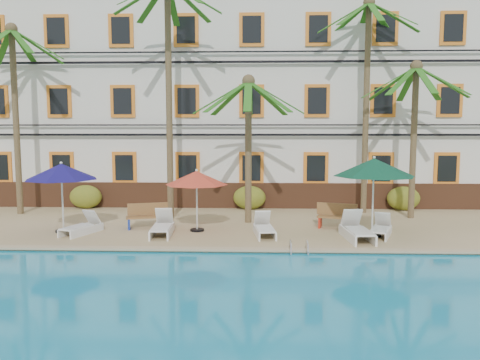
{
  "coord_description": "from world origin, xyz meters",
  "views": [
    {
      "loc": [
        1.74,
        -14.84,
        3.89
      ],
      "look_at": [
        1.11,
        3.0,
        2.0
      ],
      "focal_mm": 35.0,
      "sensor_mm": 36.0,
      "label": 1
    }
  ],
  "objects_px": {
    "bench_right": "(338,216)",
    "palm_d": "(367,78)",
    "lounger_f": "(381,229)",
    "lounger_d": "(264,228)",
    "palm_a": "(15,93)",
    "umbrella_green": "(374,168)",
    "palm_c": "(248,126)",
    "umbrella_red": "(197,178)",
    "pool_ladder": "(299,252)",
    "lounger_e": "(357,230)",
    "bench_left": "(146,216)",
    "lounger_c": "(162,227)",
    "palm_b": "(169,68)",
    "palm_e": "(415,116)",
    "umbrella_blue": "(61,172)",
    "lounger_b": "(82,227)"
  },
  "relations": [
    {
      "from": "bench_right",
      "to": "palm_d",
      "type": "bearing_deg",
      "value": 63.43
    },
    {
      "from": "lounger_f",
      "to": "lounger_d",
      "type": "bearing_deg",
      "value": -179.21
    },
    {
      "from": "lounger_d",
      "to": "lounger_f",
      "type": "distance_m",
      "value": 4.03
    },
    {
      "from": "palm_a",
      "to": "umbrella_green",
      "type": "xyz_separation_m",
      "value": [
        14.4,
        -3.88,
        -2.86
      ]
    },
    {
      "from": "palm_c",
      "to": "umbrella_red",
      "type": "bearing_deg",
      "value": -137.48
    },
    {
      "from": "pool_ladder",
      "to": "palm_a",
      "type": "bearing_deg",
      "value": 152.38
    },
    {
      "from": "lounger_e",
      "to": "lounger_f",
      "type": "xyz_separation_m",
      "value": [
        0.94,
        0.51,
        -0.06
      ]
    },
    {
      "from": "lounger_e",
      "to": "lounger_f",
      "type": "distance_m",
      "value": 1.07
    },
    {
      "from": "umbrella_red",
      "to": "bench_right",
      "type": "bearing_deg",
      "value": 7.39
    },
    {
      "from": "bench_left",
      "to": "palm_a",
      "type": "bearing_deg",
      "value": 155.91
    },
    {
      "from": "palm_a",
      "to": "lounger_c",
      "type": "distance_m",
      "value": 9.51
    },
    {
      "from": "bench_right",
      "to": "palm_b",
      "type": "bearing_deg",
      "value": 164.66
    },
    {
      "from": "lounger_c",
      "to": "palm_e",
      "type": "bearing_deg",
      "value": 20.09
    },
    {
      "from": "palm_b",
      "to": "palm_e",
      "type": "height_order",
      "value": "palm_b"
    },
    {
      "from": "umbrella_blue",
      "to": "pool_ladder",
      "type": "height_order",
      "value": "umbrella_blue"
    },
    {
      "from": "lounger_b",
      "to": "lounger_c",
      "type": "bearing_deg",
      "value": -1.53
    },
    {
      "from": "umbrella_red",
      "to": "lounger_b",
      "type": "xyz_separation_m",
      "value": [
        -4.03,
        -0.6,
        -1.68
      ]
    },
    {
      "from": "umbrella_blue",
      "to": "lounger_f",
      "type": "xyz_separation_m",
      "value": [
        11.25,
        -0.27,
        -1.92
      ]
    },
    {
      "from": "palm_a",
      "to": "palm_d",
      "type": "height_order",
      "value": "palm_d"
    },
    {
      "from": "palm_e",
      "to": "umbrella_green",
      "type": "bearing_deg",
      "value": -125.14
    },
    {
      "from": "lounger_c",
      "to": "bench_left",
      "type": "bearing_deg",
      "value": 125.58
    },
    {
      "from": "umbrella_green",
      "to": "lounger_f",
      "type": "distance_m",
      "value": 2.14
    },
    {
      "from": "umbrella_red",
      "to": "umbrella_green",
      "type": "bearing_deg",
      "value": -5.56
    },
    {
      "from": "palm_b",
      "to": "bench_left",
      "type": "distance_m",
      "value": 6.05
    },
    {
      "from": "umbrella_blue",
      "to": "umbrella_green",
      "type": "height_order",
      "value": "umbrella_green"
    },
    {
      "from": "lounger_f",
      "to": "umbrella_blue",
      "type": "bearing_deg",
      "value": 178.63
    },
    {
      "from": "palm_e",
      "to": "lounger_f",
      "type": "xyz_separation_m",
      "value": [
        -2.17,
        -3.51,
        -4.0
      ]
    },
    {
      "from": "umbrella_red",
      "to": "lounger_e",
      "type": "relative_size",
      "value": 1.1
    },
    {
      "from": "lounger_b",
      "to": "bench_left",
      "type": "xyz_separation_m",
      "value": [
        2.06,
        1.08,
        0.21
      ]
    },
    {
      "from": "palm_e",
      "to": "pool_ladder",
      "type": "relative_size",
      "value": 8.72
    },
    {
      "from": "lounger_c",
      "to": "lounger_f",
      "type": "relative_size",
      "value": 1.09
    },
    {
      "from": "umbrella_blue",
      "to": "pool_ladder",
      "type": "distance_m",
      "value": 8.86
    },
    {
      "from": "lounger_e",
      "to": "lounger_c",
      "type": "bearing_deg",
      "value": 176.16
    },
    {
      "from": "palm_e",
      "to": "lounger_c",
      "type": "xyz_separation_m",
      "value": [
        -9.77,
        -3.57,
        -3.96
      ]
    },
    {
      "from": "umbrella_red",
      "to": "lounger_b",
      "type": "relative_size",
      "value": 1.28
    },
    {
      "from": "palm_d",
      "to": "bench_right",
      "type": "height_order",
      "value": "palm_d"
    },
    {
      "from": "bench_right",
      "to": "palm_e",
      "type": "bearing_deg",
      "value": 33.05
    },
    {
      "from": "palm_b",
      "to": "lounger_c",
      "type": "relative_size",
      "value": 5.13
    },
    {
      "from": "umbrella_green",
      "to": "lounger_c",
      "type": "relative_size",
      "value": 1.46
    },
    {
      "from": "umbrella_green",
      "to": "lounger_b",
      "type": "relative_size",
      "value": 1.57
    },
    {
      "from": "palm_a",
      "to": "lounger_c",
      "type": "bearing_deg",
      "value": -29.16
    },
    {
      "from": "umbrella_blue",
      "to": "pool_ladder",
      "type": "bearing_deg",
      "value": -16.79
    },
    {
      "from": "palm_d",
      "to": "umbrella_red",
      "type": "height_order",
      "value": "palm_d"
    },
    {
      "from": "lounger_e",
      "to": "pool_ladder",
      "type": "distance_m",
      "value": 2.71
    },
    {
      "from": "umbrella_green",
      "to": "bench_right",
      "type": "height_order",
      "value": "umbrella_green"
    },
    {
      "from": "palm_c",
      "to": "palm_a",
      "type": "bearing_deg",
      "value": 170.94
    },
    {
      "from": "umbrella_green",
      "to": "lounger_d",
      "type": "bearing_deg",
      "value": -179.02
    },
    {
      "from": "palm_d",
      "to": "umbrella_blue",
      "type": "distance_m",
      "value": 13.08
    },
    {
      "from": "bench_left",
      "to": "bench_right",
      "type": "relative_size",
      "value": 1.0
    },
    {
      "from": "palm_b",
      "to": "palm_e",
      "type": "xyz_separation_m",
      "value": [
        10.05,
        0.4,
        -1.9
      ]
    }
  ]
}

